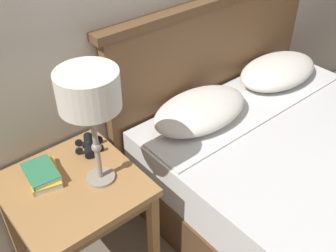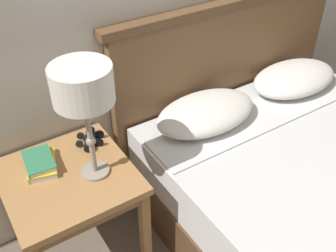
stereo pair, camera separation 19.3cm
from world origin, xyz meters
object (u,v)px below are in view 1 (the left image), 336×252
Objects in this scene: table_lamp at (89,94)px; binoculars_pair at (89,145)px; bed at (314,180)px; book_on_nightstand at (44,176)px; book_stacked_on_top at (40,172)px; nightstand at (74,196)px.

binoculars_pair is (0.07, 0.21, -0.43)m from table_lamp.
bed is 1.25m from binoculars_pair.
book_on_nightstand is 0.03m from book_stacked_on_top.
nightstand is 1.09× the size of table_lamp.
binoculars_pair is at bearing 9.01° from book_stacked_on_top.
bed is 8.19× the size of book_on_nightstand.
table_lamp is at bearing -39.25° from book_stacked_on_top.
table_lamp is 3.41× the size of binoculars_pair.
book_stacked_on_top is at bearing 154.18° from book_on_nightstand.
bed is 1.44m from book_on_nightstand.
table_lamp reaches higher than nightstand.
book_stacked_on_top is at bearing 127.34° from nightstand.
bed reaches higher than book_on_nightstand.
nightstand is 0.55m from table_lamp.
nightstand is at bearing -52.66° from book_stacked_on_top.
table_lamp is 0.48m from binoculars_pair.
table_lamp reaches higher than binoculars_pair.
table_lamp reaches higher than book_stacked_on_top.
binoculars_pair is (0.19, 0.16, 0.10)m from nightstand.
nightstand is 0.19m from book_stacked_on_top.
bed is 11.48× the size of binoculars_pair.
nightstand is 0.32× the size of bed.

